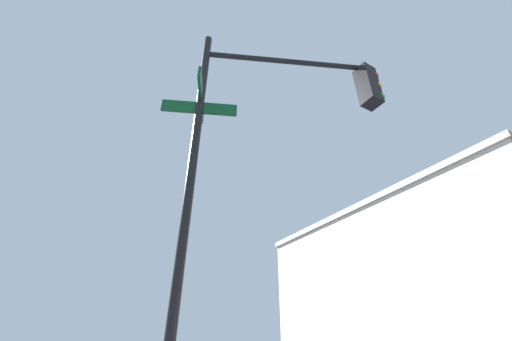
% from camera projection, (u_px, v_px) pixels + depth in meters
% --- Properties ---
extents(traffic_signal_near, '(1.73, 3.25, 5.78)m').
position_uv_depth(traffic_signal_near, '(283.00, 118.00, 4.58)').
color(traffic_signal_near, black).
rests_on(traffic_signal_near, ground_plane).
extents(building_stucco, '(20.17, 24.11, 10.25)m').
position_uv_depth(building_stucco, '(471.00, 295.00, 24.54)').
color(building_stucco, beige).
rests_on(building_stucco, ground_plane).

